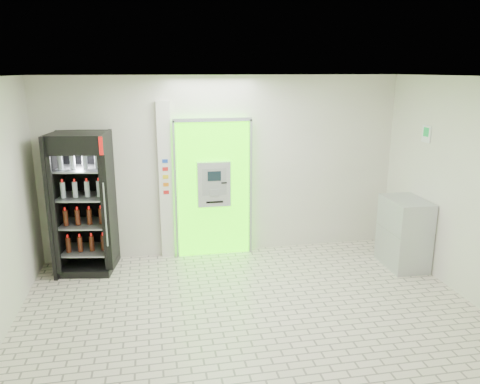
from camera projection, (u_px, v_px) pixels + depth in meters
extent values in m
plane|color=beige|center=(256.00, 323.00, 5.85)|extent=(6.00, 6.00, 0.00)
plane|color=silver|center=(224.00, 167.00, 7.85)|extent=(6.00, 0.00, 6.00)
plane|color=silver|center=(341.00, 315.00, 3.10)|extent=(6.00, 0.00, 6.00)
plane|color=white|center=(258.00, 77.00, 5.09)|extent=(6.00, 6.00, 0.00)
cube|color=#33E900|center=(213.00, 188.00, 7.83)|extent=(1.20, 0.12, 2.30)
cube|color=gray|center=(213.00, 120.00, 7.48)|extent=(1.28, 0.04, 0.06)
cube|color=gray|center=(176.00, 191.00, 7.65)|extent=(0.04, 0.04, 2.30)
cube|color=gray|center=(251.00, 188.00, 7.88)|extent=(0.04, 0.04, 2.30)
cube|color=black|center=(220.00, 226.00, 7.96)|extent=(0.62, 0.01, 0.67)
cube|color=black|center=(192.00, 140.00, 7.51)|extent=(0.22, 0.01, 0.18)
cube|color=#ACAFB4|center=(214.00, 184.00, 7.70)|extent=(0.55, 0.12, 0.75)
cube|color=black|center=(214.00, 176.00, 7.60)|extent=(0.22, 0.01, 0.16)
cube|color=gray|center=(215.00, 193.00, 7.67)|extent=(0.16, 0.01, 0.12)
cube|color=black|center=(224.00, 183.00, 7.66)|extent=(0.09, 0.01, 0.02)
cube|color=black|center=(215.00, 202.00, 7.72)|extent=(0.28, 0.01, 0.03)
cube|color=silver|center=(166.00, 181.00, 7.67)|extent=(0.22, 0.10, 2.60)
cube|color=#193FB2|center=(165.00, 161.00, 7.53)|extent=(0.09, 0.01, 0.06)
cube|color=red|center=(165.00, 169.00, 7.57)|extent=(0.09, 0.01, 0.06)
cube|color=yellow|center=(166.00, 177.00, 7.60)|extent=(0.09, 0.01, 0.06)
cube|color=orange|center=(166.00, 185.00, 7.63)|extent=(0.09, 0.01, 0.06)
cube|color=red|center=(166.00, 192.00, 7.66)|extent=(0.09, 0.01, 0.06)
cube|color=black|center=(83.00, 203.00, 7.18)|extent=(0.93, 0.87, 2.18)
cube|color=black|center=(86.00, 198.00, 7.51)|extent=(0.81, 0.19, 2.18)
cube|color=red|center=(74.00, 146.00, 6.59)|extent=(0.79, 0.14, 0.26)
cube|color=white|center=(74.00, 146.00, 6.59)|extent=(0.45, 0.08, 0.08)
cube|color=black|center=(89.00, 266.00, 7.44)|extent=(0.93, 0.87, 0.11)
cylinder|color=gray|center=(105.00, 215.00, 6.90)|extent=(0.03, 0.03, 0.98)
cube|color=gray|center=(88.00, 250.00, 7.38)|extent=(0.78, 0.74, 0.02)
cube|color=gray|center=(85.00, 223.00, 7.27)|extent=(0.78, 0.74, 0.02)
cube|color=gray|center=(83.00, 197.00, 7.16)|extent=(0.78, 0.74, 0.02)
cube|color=gray|center=(80.00, 169.00, 7.04)|extent=(0.78, 0.74, 0.02)
cube|color=#ACAFB4|center=(404.00, 233.00, 7.45)|extent=(0.58, 0.85, 1.11)
cube|color=gray|center=(388.00, 231.00, 7.39)|extent=(0.03, 0.82, 0.01)
cube|color=white|center=(427.00, 134.00, 7.19)|extent=(0.02, 0.22, 0.26)
cube|color=#0D9239|center=(426.00, 132.00, 7.18)|extent=(0.00, 0.14, 0.14)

